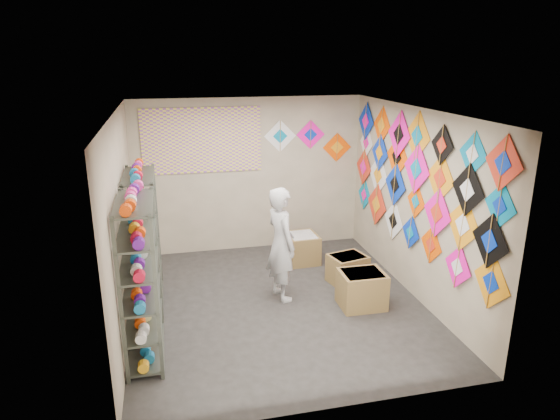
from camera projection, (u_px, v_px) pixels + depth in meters
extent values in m
plane|color=#272522|center=(278.00, 304.00, 7.07)|extent=(4.50, 4.50, 0.00)
plane|color=tan|center=(249.00, 175.00, 8.76)|extent=(4.00, 0.00, 4.00)
plane|color=tan|center=(332.00, 286.00, 4.58)|extent=(4.00, 0.00, 4.00)
plane|color=tan|center=(122.00, 224.00, 6.24)|extent=(0.00, 4.50, 4.50)
plane|color=tan|center=(415.00, 204.00, 7.10)|extent=(0.00, 4.50, 4.50)
plane|color=#696259|center=(278.00, 111.00, 6.26)|extent=(4.50, 4.50, 0.00)
cube|color=#4C5147|center=(141.00, 281.00, 5.62)|extent=(0.40, 1.10, 1.90)
cube|color=#4C5147|center=(144.00, 240.00, 6.82)|extent=(0.40, 1.10, 1.90)
cylinder|color=#FA339C|center=(138.00, 292.00, 5.14)|extent=(0.12, 0.10, 0.12)
cylinder|color=#FF4708|center=(139.00, 284.00, 5.32)|extent=(0.12, 0.10, 0.12)
cylinder|color=#FFAE1A|center=(140.00, 276.00, 5.50)|extent=(0.12, 0.10, 0.12)
cylinder|color=silver|center=(140.00, 269.00, 5.68)|extent=(0.12, 0.10, 0.12)
cylinder|color=red|center=(141.00, 263.00, 5.85)|extent=(0.12, 0.10, 0.12)
cylinder|color=#5D148E|center=(141.00, 257.00, 6.03)|extent=(0.12, 0.10, 0.12)
cylinder|color=#CFCD77|center=(142.00, 247.00, 6.35)|extent=(0.12, 0.10, 0.12)
cylinder|color=#176EA3|center=(143.00, 241.00, 6.53)|extent=(0.12, 0.10, 0.12)
cylinder|color=#FA339C|center=(143.00, 236.00, 6.71)|extent=(0.12, 0.10, 0.12)
cylinder|color=#FF4708|center=(144.00, 232.00, 6.88)|extent=(0.12, 0.10, 0.12)
cylinder|color=#FFAE1A|center=(144.00, 227.00, 7.06)|extent=(0.12, 0.10, 0.12)
cylinder|color=silver|center=(144.00, 223.00, 7.24)|extent=(0.12, 0.10, 0.12)
cube|color=orange|center=(491.00, 283.00, 5.48)|extent=(0.03, 0.64, 0.64)
cube|color=#FC0CA7|center=(458.00, 267.00, 6.08)|extent=(0.03, 0.56, 0.56)
cube|color=#F44D00|center=(431.00, 245.00, 6.70)|extent=(0.01, 0.54, 0.54)
cube|color=#062EB7|center=(411.00, 232.00, 7.21)|extent=(0.03, 0.50, 0.50)
cube|color=silver|center=(393.00, 221.00, 7.78)|extent=(0.02, 0.64, 0.64)
cube|color=red|center=(377.00, 204.00, 8.33)|extent=(0.03, 0.72, 0.72)
cube|color=#027AA9|center=(364.00, 195.00, 8.87)|extent=(0.03, 0.54, 0.54)
cube|color=black|center=(490.00, 241.00, 5.42)|extent=(0.01, 0.64, 0.64)
cube|color=orange|center=(463.00, 225.00, 5.93)|extent=(0.04, 0.67, 0.67)
cube|color=#FC0CA7|center=(437.00, 213.00, 6.46)|extent=(0.02, 0.67, 0.67)
cube|color=#F44D00|center=(416.00, 201.00, 7.03)|extent=(0.02, 0.51, 0.51)
cube|color=#062EB7|center=(395.00, 184.00, 7.60)|extent=(0.02, 0.67, 0.67)
cube|color=silver|center=(378.00, 175.00, 8.23)|extent=(0.02, 0.72, 0.72)
cube|color=red|center=(364.00, 167.00, 8.77)|extent=(0.02, 0.64, 0.64)
cube|color=#027AA9|center=(500.00, 206.00, 5.24)|extent=(0.02, 0.52, 0.52)
cube|color=black|center=(468.00, 190.00, 5.76)|extent=(0.01, 0.65, 0.65)
cube|color=orange|center=(440.00, 178.00, 6.36)|extent=(0.02, 0.66, 0.66)
cube|color=#FC0CA7|center=(416.00, 169.00, 6.91)|extent=(0.03, 0.72, 0.72)
cube|color=#F44D00|center=(397.00, 157.00, 7.51)|extent=(0.03, 0.69, 0.69)
cube|color=#062EB7|center=(380.00, 153.00, 8.07)|extent=(0.02, 0.60, 0.60)
cube|color=silver|center=(366.00, 143.00, 8.62)|extent=(0.03, 0.55, 0.55)
cube|color=red|center=(504.00, 163.00, 5.12)|extent=(0.04, 0.61, 0.61)
cube|color=#027AA9|center=(473.00, 154.00, 5.65)|extent=(0.03, 0.54, 0.54)
cube|color=black|center=(442.00, 145.00, 6.23)|extent=(0.02, 0.52, 0.52)
cube|color=orange|center=(417.00, 136.00, 6.86)|extent=(0.03, 0.70, 0.70)
cube|color=#FC0CA7|center=(399.00, 134.00, 7.36)|extent=(0.04, 0.72, 0.72)
cube|color=#F44D00|center=(382.00, 125.00, 7.96)|extent=(0.04, 0.63, 0.63)
cube|color=#062EB7|center=(366.00, 121.00, 8.53)|extent=(0.02, 0.65, 0.65)
cube|color=silver|center=(280.00, 136.00, 8.67)|extent=(0.57, 0.02, 0.57)
cube|color=#FC0CA7|center=(310.00, 135.00, 8.78)|extent=(0.52, 0.02, 0.52)
cube|color=#F44D00|center=(337.00, 147.00, 8.96)|extent=(0.53, 0.02, 0.53)
cube|color=purple|center=(202.00, 140.00, 8.38)|extent=(2.00, 0.01, 1.10)
imported|color=silver|center=(281.00, 244.00, 7.04)|extent=(0.79, 0.68, 1.65)
cube|color=brown|center=(362.00, 289.00, 6.95)|extent=(0.62, 0.52, 0.51)
cube|color=brown|center=(347.00, 269.00, 7.69)|extent=(0.63, 0.56, 0.44)
cube|color=brown|center=(302.00, 248.00, 8.45)|extent=(0.53, 0.58, 0.48)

